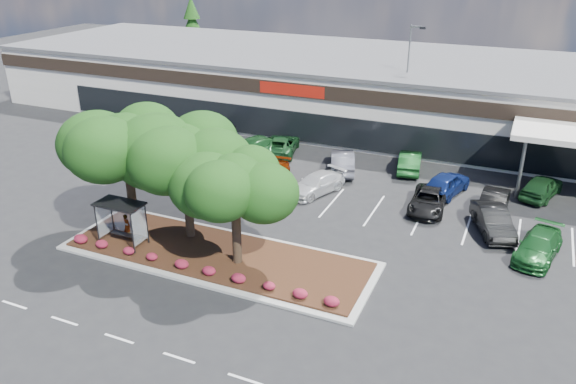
% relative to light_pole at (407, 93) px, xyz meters
% --- Properties ---
extents(ground, '(160.00, 160.00, 0.00)m').
position_rel_light_pole_xyz_m(ground, '(-2.99, -28.00, -4.51)').
color(ground, black).
rests_on(ground, ground).
extents(retail_store, '(80.40, 25.20, 6.25)m').
position_rel_light_pole_xyz_m(retail_store, '(-2.93, 5.91, -1.36)').
color(retail_store, silver).
rests_on(retail_store, ground).
extents(landscape_island, '(18.00, 6.00, 0.26)m').
position_rel_light_pole_xyz_m(landscape_island, '(-4.99, -24.00, -4.39)').
color(landscape_island, '#A2A29D').
rests_on(landscape_island, ground).
extents(lane_markings, '(33.12, 20.06, 0.01)m').
position_rel_light_pole_xyz_m(lane_markings, '(-3.13, -17.58, -4.51)').
color(lane_markings, silver).
rests_on(lane_markings, ground).
extents(shrub_row, '(17.00, 0.80, 0.50)m').
position_rel_light_pole_xyz_m(shrub_row, '(-4.99, -26.10, -4.00)').
color(shrub_row, maroon).
rests_on(shrub_row, landscape_island).
extents(bus_shelter, '(2.75, 1.55, 2.59)m').
position_rel_light_pole_xyz_m(bus_shelter, '(-10.49, -25.05, -2.21)').
color(bus_shelter, black).
rests_on(bus_shelter, landscape_island).
extents(island_tree_west, '(7.20, 7.20, 7.89)m').
position_rel_light_pole_xyz_m(island_tree_west, '(-10.99, -23.50, -0.31)').
color(island_tree_west, '#16320B').
rests_on(island_tree_west, landscape_island).
extents(island_tree_mid, '(6.60, 6.60, 7.32)m').
position_rel_light_pole_xyz_m(island_tree_mid, '(-7.49, -22.80, -0.59)').
color(island_tree_mid, '#16320B').
rests_on(island_tree_mid, landscape_island).
extents(island_tree_east, '(5.80, 5.80, 6.50)m').
position_rel_light_pole_xyz_m(island_tree_east, '(-3.49, -24.30, -1.00)').
color(island_tree_east, '#16320B').
rests_on(island_tree_east, landscape_island).
extents(conifer_north_west, '(4.40, 4.40, 10.00)m').
position_rel_light_pole_xyz_m(conifer_north_west, '(-32.99, 18.00, 0.49)').
color(conifer_north_west, '#16320B').
rests_on(conifer_north_west, ground).
extents(person_waiting, '(0.66, 0.55, 1.56)m').
position_rel_light_pole_xyz_m(person_waiting, '(-10.73, -24.53, -3.47)').
color(person_waiting, '#594C47').
rests_on(person_waiting, landscape_island).
extents(light_pole, '(1.43, 0.50, 10.16)m').
position_rel_light_pole_xyz_m(light_pole, '(0.00, 0.00, 0.00)').
color(light_pole, '#A2A29D').
rests_on(light_pole, ground).
extents(car_0, '(3.47, 4.86, 1.54)m').
position_rel_light_pole_xyz_m(car_0, '(-17.88, -13.15, -3.74)').
color(car_0, '#171254').
rests_on(car_0, ground).
extents(car_1, '(5.09, 6.68, 1.69)m').
position_rel_light_pole_xyz_m(car_1, '(-14.57, -13.43, -3.67)').
color(car_1, silver).
rests_on(car_1, ground).
extents(car_2, '(3.94, 5.88, 1.58)m').
position_rel_light_pole_xyz_m(car_2, '(-7.54, -16.41, -3.72)').
color(car_2, slate).
rests_on(car_2, ground).
extents(car_3, '(2.26, 4.86, 1.37)m').
position_rel_light_pole_xyz_m(car_3, '(-6.78, -13.19, -3.83)').
color(car_3, '#6C1E03').
rests_on(car_3, ground).
extents(car_4, '(3.57, 5.15, 1.39)m').
position_rel_light_pole_xyz_m(car_4, '(-3.08, -13.38, -3.82)').
color(car_4, silver).
rests_on(car_4, ground).
extents(car_5, '(2.45, 4.94, 1.35)m').
position_rel_light_pole_xyz_m(car_5, '(4.72, -12.99, -3.84)').
color(car_5, black).
rests_on(car_5, ground).
extents(car_6, '(3.28, 5.04, 1.57)m').
position_rel_light_pole_xyz_m(car_6, '(8.92, -14.58, -3.73)').
color(car_6, black).
rests_on(car_6, ground).
extents(car_7, '(1.87, 4.66, 1.51)m').
position_rel_light_pole_xyz_m(car_7, '(8.70, -12.07, -3.76)').
color(car_7, black).
rests_on(car_7, ground).
extents(car_8, '(2.90, 5.09, 1.39)m').
position_rel_light_pole_xyz_m(car_8, '(11.57, -16.71, -3.82)').
color(car_8, '#175020').
rests_on(car_8, ground).
extents(car_9, '(1.71, 4.15, 1.34)m').
position_rel_light_pole_xyz_m(car_9, '(-15.36, -5.58, -3.84)').
color(car_9, black).
rests_on(car_9, ground).
extents(car_10, '(3.62, 5.75, 1.48)m').
position_rel_light_pole_xyz_m(car_10, '(-8.73, -6.87, -3.77)').
color(car_10, '#17411E').
rests_on(car_10, ground).
extents(car_11, '(4.27, 6.30, 1.69)m').
position_rel_light_pole_xyz_m(car_11, '(-9.98, -8.08, -3.67)').
color(car_11, '#17441D').
rests_on(car_11, ground).
extents(car_12, '(3.32, 5.31, 1.65)m').
position_rel_light_pole_xyz_m(car_12, '(-2.72, -8.71, -3.69)').
color(car_12, '#505057').
rests_on(car_12, ground).
extents(car_13, '(2.36, 4.89, 1.54)m').
position_rel_light_pole_xyz_m(car_13, '(2.04, -6.49, -3.74)').
color(car_13, '#154A1A').
rests_on(car_13, ground).
extents(car_14, '(3.15, 5.14, 1.64)m').
position_rel_light_pole_xyz_m(car_14, '(5.36, -9.95, -3.70)').
color(car_14, navy).
rests_on(car_14, ground).
extents(car_16, '(3.13, 4.93, 1.56)m').
position_rel_light_pole_xyz_m(car_16, '(11.53, -7.75, -3.73)').
color(car_16, '#1C4B21').
rests_on(car_16, ground).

